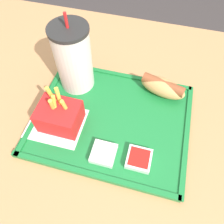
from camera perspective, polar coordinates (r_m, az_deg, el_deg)
The scene contains 9 objects.
ground_plane at distance 1.25m, azimuth 0.14°, elevation -18.56°, with size 8.00×8.00×0.00m, color #383333.
dining_table at distance 0.90m, azimuth 0.19°, elevation -12.65°, with size 1.35×0.83×0.73m.
food_tray at distance 0.55m, azimuth 0.00°, elevation -1.96°, with size 0.38×0.31×0.01m.
paper_napkin at distance 0.56m, azimuth -14.34°, elevation -2.89°, with size 0.14×0.12×0.00m.
soda_cup at distance 0.57m, azimuth -10.02°, elevation 13.58°, with size 0.09×0.09×0.21m.
hot_dog_far at distance 0.59m, azimuth 13.09°, elevation 6.45°, with size 0.13×0.08×0.05m.
fries_carton at distance 0.53m, azimuth -13.50°, elevation -0.97°, with size 0.10×0.08×0.11m.
sauce_cup_mayo at distance 0.50m, azimuth -2.20°, elevation -10.73°, with size 0.05×0.05×0.02m.
sauce_cup_ketchup at distance 0.50m, azimuth 7.04°, elevation -12.03°, with size 0.05×0.05×0.02m.
Camera 1 is at (0.08, -0.31, 1.21)m, focal length 35.00 mm.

